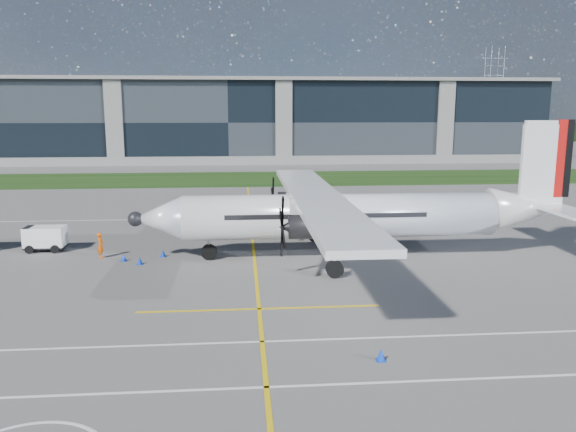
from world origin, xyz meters
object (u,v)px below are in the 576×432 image
Objects in this scene: safety_cone_stbdwing at (286,213)px; safety_cone_portwing at (381,355)px; baggage_tug at (45,239)px; safety_cone_nose_port at (140,261)px; safety_cone_fwd at (124,257)px; ground_crew_person at (101,244)px; safety_cone_nose_stbd at (163,253)px; pylon_east at (493,94)px; turboprop_aircraft at (356,190)px.

safety_cone_portwing is at bearing -87.71° from safety_cone_stbdwing.
baggage_tug is 27.06m from safety_cone_portwing.
safety_cone_fwd is at bearing 143.03° from safety_cone_nose_port.
ground_crew_person reaches higher than safety_cone_stbdwing.
safety_cone_nose_port is at bearing -123.16° from safety_cone_stbdwing.
safety_cone_portwing is at bearing -57.67° from safety_cone_nose_stbd.
baggage_tug is 1.44× the size of ground_crew_person.
baggage_tug reaches higher than safety_cone_stbdwing.
safety_cone_fwd is at bearing -159.39° from safety_cone_nose_stbd.
safety_cone_portwing is (19.04, -19.21, -0.60)m from baggage_tug.
pylon_east is 60.00× the size of safety_cone_fwd.
safety_cone_stbdwing and safety_cone_nose_stbd have the same top height.
safety_cone_nose_port is at bearing 128.32° from safety_cone_portwing.
turboprop_aircraft is 14.71m from safety_cone_nose_port.
baggage_tug is 21.52m from safety_cone_stbdwing.
turboprop_aircraft is 60.40× the size of safety_cone_fwd.
ground_crew_person is at bearing 176.43° from turboprop_aircraft.
safety_cone_fwd is (5.97, -3.28, -0.60)m from baggage_tug.
pylon_east is 180.35m from safety_cone_portwing.
baggage_tug is 8.32m from safety_cone_nose_port.
baggage_tug reaches higher than safety_cone_fwd.
turboprop_aircraft is 15.84m from safety_cone_fwd.
safety_cone_portwing is (-2.18, -15.80, -4.28)m from turboprop_aircraft.
turboprop_aircraft is 15.33× the size of ground_crew_person.
pylon_east is 153.45m from safety_cone_stbdwing.
turboprop_aircraft is 13.57m from safety_cone_nose_stbd.
turboprop_aircraft reaches higher than baggage_tug.
ground_crew_person is at bearing 131.10° from safety_cone_portwing.
turboprop_aircraft reaches higher than safety_cone_fwd.
safety_cone_nose_port is (-11.88, 15.03, 0.00)m from safety_cone_portwing.
safety_cone_stbdwing is (-1.25, 31.30, 0.00)m from safety_cone_portwing.
pylon_east is 164.95m from turboprop_aircraft.
safety_cone_stbdwing is at bearing 56.84° from safety_cone_nose_port.
baggage_tug is 5.68× the size of safety_cone_portwing.
safety_cone_nose_stbd is (-12.83, 1.03, -4.28)m from turboprop_aircraft.
baggage_tug is 5.68× the size of safety_cone_stbdwing.
pylon_east is at bearing 58.79° from safety_cone_nose_stbd.
turboprop_aircraft is at bearing 82.16° from safety_cone_portwing.
safety_cone_portwing and safety_cone_fwd have the same top height.
baggage_tug is 6.84m from safety_cone_fwd.
turboprop_aircraft reaches higher than safety_cone_nose_stbd.
ground_crew_person is at bearing 147.13° from safety_cone_nose_port.
turboprop_aircraft reaches higher than safety_cone_portwing.
baggage_tug is 5.68× the size of safety_cone_fwd.
ground_crew_person is (-92.14, -145.35, -14.02)m from pylon_east.
pylon_east is 60.00× the size of safety_cone_nose_port.
pylon_east reaches higher than safety_cone_nose_port.
safety_cone_fwd and safety_cone_nose_stbd have the same top height.
baggage_tug is at bearing -145.81° from safety_cone_stbdwing.
safety_cone_portwing is 1.00× the size of safety_cone_nose_stbd.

